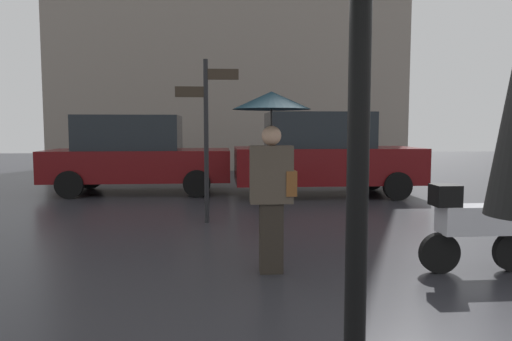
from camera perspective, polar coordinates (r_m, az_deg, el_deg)
pedestrian_with_umbrella at (r=5.30m, az=1.93°, el=3.59°), size 0.87×0.87×2.04m
parked_scooter at (r=5.95m, az=24.66°, el=-5.90°), size 1.33×0.32×1.23m
parked_car_left at (r=11.71m, az=8.09°, el=1.96°), size 4.44×2.06×2.02m
parked_car_right at (r=12.42m, az=-14.16°, el=1.91°), size 4.55×1.99×1.96m
street_signpost at (r=8.22m, az=-5.96°, el=5.54°), size 1.08×0.08×2.81m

